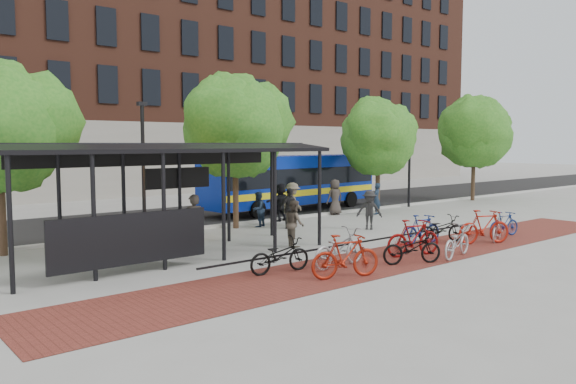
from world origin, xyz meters
TOP-DOWN VIEW (x-y plane):
  - ground at (0.00, 0.00)m, footprint 160.00×160.00m
  - asphalt_street at (0.00, 8.00)m, footprint 160.00×8.00m
  - curb at (0.00, 4.00)m, footprint 160.00×0.25m
  - brick_strip at (-2.00, -5.00)m, footprint 24.00×3.00m
  - bike_rack_rail at (-3.30, -4.10)m, footprint 12.00×0.05m
  - building_brick at (10.00, 26.00)m, footprint 55.00×14.00m
  - bus_shelter at (-8.13, -0.48)m, footprint 10.60×3.07m
  - tree_a at (-11.91, 3.35)m, footprint 4.90×4.00m
  - tree_b at (-2.90, 3.35)m, footprint 5.15×4.20m
  - tree_c at (6.09, 3.35)m, footprint 4.66×3.80m
  - tree_d at (15.10, 3.35)m, footprint 5.39×4.40m
  - lamp_post_left at (-7.00, 3.60)m, footprint 0.35×0.20m
  - lamp_post_right at (9.00, 3.60)m, footprint 0.35×0.20m
  - bus at (2.91, 6.58)m, footprint 10.95×3.15m
  - bike_0 at (-6.76, -4.26)m, footprint 1.95×0.87m
  - bike_1 at (-5.80, -5.86)m, footprint 2.06×1.16m
  - bike_2 at (-4.99, -4.79)m, footprint 2.20×0.96m
  - bike_4 at (-3.03, -5.89)m, footprint 1.97×1.37m
  - bike_5 at (-2.05, -5.19)m, footprint 2.06×1.08m
  - bike_6 at (-1.17, -6.19)m, footprint 2.04×1.10m
  - bike_7 at (-0.07, -4.03)m, footprint 1.82×0.77m
  - bike_8 at (0.71, -4.31)m, footprint 2.00×1.26m
  - bike_9 at (1.66, -5.45)m, footprint 2.11×1.38m
  - bike_10 at (2.62, -5.39)m, footprint 1.80×1.17m
  - bike_11 at (3.72, -5.07)m, footprint 1.66×0.72m
  - pedestrian_1 at (-7.06, -0.15)m, footprint 0.79×0.61m
  - pedestrian_2 at (-2.07, 2.98)m, footprint 0.91×0.84m
  - pedestrian_3 at (-0.73, 2.30)m, footprint 1.35×0.98m
  - pedestrian_4 at (-1.32, 1.80)m, footprint 1.00×0.43m
  - pedestrian_5 at (-0.15, 3.80)m, footprint 1.69×0.85m
  - pedestrian_6 at (3.36, 3.80)m, footprint 0.95×0.71m
  - pedestrian_7 at (5.07, 2.55)m, footprint 0.68×0.58m
  - pedestrian_8 at (-3.86, -1.50)m, footprint 0.88×0.97m
  - pedestrian_9 at (1.04, -0.57)m, footprint 1.13×1.20m

SIDE VIEW (x-z plane):
  - ground at x=0.00m, z-range 0.00..0.00m
  - bike_rack_rail at x=-3.30m, z-range -0.47..0.47m
  - brick_strip at x=-2.00m, z-range 0.00..0.01m
  - asphalt_street at x=0.00m, z-range 0.00..0.01m
  - curb at x=0.00m, z-range 0.00..0.12m
  - bike_10 at x=2.62m, z-range 0.00..0.89m
  - bike_11 at x=3.72m, z-range 0.00..0.97m
  - bike_4 at x=-3.03m, z-range 0.00..0.98m
  - bike_0 at x=-6.76m, z-range 0.00..0.99m
  - bike_8 at x=0.71m, z-range 0.00..0.99m
  - bike_6 at x=-1.17m, z-range 0.00..1.02m
  - bike_7 at x=-0.07m, z-range 0.00..1.06m
  - bike_2 at x=-4.99m, z-range 0.00..1.12m
  - bike_5 at x=-2.05m, z-range 0.00..1.19m
  - bike_1 at x=-5.80m, z-range 0.00..1.19m
  - bike_9 at x=1.66m, z-range 0.00..1.23m
  - pedestrian_2 at x=-2.07m, z-range 0.00..1.52m
  - pedestrian_7 at x=5.07m, z-range 0.00..1.58m
  - pedestrian_9 at x=1.04m, z-range 0.00..1.63m
  - pedestrian_8 at x=-3.86m, z-range 0.00..1.64m
  - pedestrian_4 at x=-1.32m, z-range 0.00..1.71m
  - pedestrian_5 at x=-0.15m, z-range 0.00..1.74m
  - pedestrian_6 at x=3.36m, z-range 0.00..1.78m
  - pedestrian_3 at x=-0.73m, z-range 0.00..1.88m
  - pedestrian_1 at x=-7.06m, z-range 0.00..1.92m
  - bus at x=2.91m, z-range 0.22..3.13m
  - lamp_post_left at x=-7.00m, z-range 0.18..5.31m
  - lamp_post_right at x=9.00m, z-range 0.18..5.31m
  - bus_shelter at x=-8.13m, z-range 1.20..4.80m
  - tree_c at x=6.09m, z-range 1.09..7.02m
  - tree_a at x=-11.91m, z-range 1.15..7.33m
  - tree_b at x=-2.90m, z-range 1.22..7.69m
  - tree_d at x=15.10m, z-range 1.19..7.74m
  - building_brick at x=10.00m, z-range 0.00..20.00m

